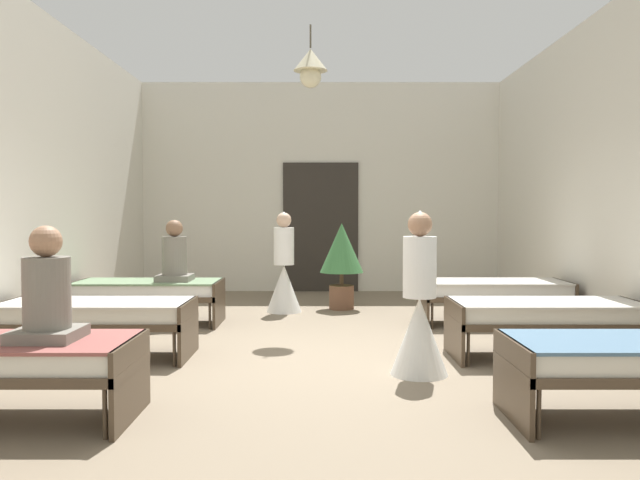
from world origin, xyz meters
The scene contains 11 objects.
ground_plane centered at (0.00, 0.00, -0.05)m, with size 7.24×11.38×0.10m, color #7A6B56.
room_shell centered at (0.00, 1.38, 1.95)m, with size 7.04×10.98×3.89m.
bed_left_row_1 centered at (-2.27, 0.00, 0.44)m, with size 1.90×0.84×0.57m.
bed_right_row_1 centered at (2.27, 0.00, 0.44)m, with size 1.90×0.84×0.57m.
bed_left_row_2 centered at (-2.27, 1.90, 0.44)m, with size 1.90×0.84×0.57m.
bed_right_row_2 centered at (2.27, 1.90, 0.44)m, with size 1.90×0.84×0.57m.
nurse_near_aisle centered at (-0.54, 2.93, 0.53)m, with size 0.52×0.52×1.49m.
nurse_mid_aisle centered at (0.88, -0.65, 0.53)m, with size 0.52×0.52×1.49m.
patient_seated_primary centered at (-1.92, -1.90, 0.87)m, with size 0.44×0.44×0.80m.
patient_seated_secondary centered at (-1.92, 1.90, 0.87)m, with size 0.44×0.44×0.80m.
potted_plant centered at (0.32, 3.19, 0.83)m, with size 0.66×0.66×1.31m.
Camera 1 is at (-0.01, -6.20, 1.46)m, focal length 34.84 mm.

